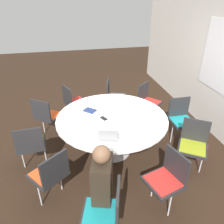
{
  "coord_description": "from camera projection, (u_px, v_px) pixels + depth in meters",
  "views": [
    {
      "loc": [
        3.16,
        -0.69,
        2.66
      ],
      "look_at": [
        0.0,
        0.0,
        0.83
      ],
      "focal_mm": 35.0,
      "sensor_mm": 36.0,
      "label": 1
    }
  ],
  "objects": [
    {
      "name": "chair_4",
      "position": [
        148.0,
        99.0,
        4.85
      ],
      "size": [
        0.6,
        0.61,
        0.87
      ],
      "rotation": [
        0.0,
        0.0,
        11.69
      ],
      "color": "#262628",
      "rests_on": "ground_plane"
    },
    {
      "name": "chair_9",
      "position": [
        50.0,
        173.0,
        2.91
      ],
      "size": [
        0.6,
        0.61,
        0.87
      ],
      "rotation": [
        0.0,
        0.0,
        14.8
      ],
      "color": "#262628",
      "rests_on": "ground_plane"
    },
    {
      "name": "chair_3",
      "position": [
        181.0,
        117.0,
        4.19
      ],
      "size": [
        0.42,
        0.44,
        0.87
      ],
      "rotation": [
        0.0,
        0.0,
        11.0
      ],
      "color": "#262628",
      "rests_on": "ground_plane"
    },
    {
      "name": "spiral_notebook",
      "position": [
        90.0,
        110.0,
        3.95
      ],
      "size": [
        0.25,
        0.26,
        0.02
      ],
      "color": "navy",
      "rests_on": "conference_table"
    },
    {
      "name": "handbag",
      "position": [
        197.0,
        147.0,
        3.99
      ],
      "size": [
        0.36,
        0.16,
        0.28
      ],
      "color": "#661E56",
      "rests_on": "ground_plane"
    },
    {
      "name": "person_0",
      "position": [
        101.0,
        181.0,
        2.53
      ],
      "size": [
        0.41,
        0.33,
        1.22
      ],
      "rotation": [
        0.0,
        0.0,
        9.13
      ],
      "color": "#2D2319",
      "rests_on": "ground_plane"
    },
    {
      "name": "conference_table",
      "position": [
        112.0,
        122.0,
        3.81
      ],
      "size": [
        1.92,
        1.92,
        0.73
      ],
      "color": "#B7B7BC",
      "rests_on": "ground_plane"
    },
    {
      "name": "chair_0",
      "position": [
        106.0,
        211.0,
        2.41
      ],
      "size": [
        0.54,
        0.53,
        0.87
      ],
      "rotation": [
        0.0,
        0.0,
        9.13
      ],
      "color": "#262628",
      "rests_on": "ground_plane"
    },
    {
      "name": "laptop",
      "position": [
        108.0,
        137.0,
        3.17
      ],
      "size": [
        0.3,
        0.34,
        0.21
      ],
      "rotation": [
        0.0,
        0.0,
        4.42
      ],
      "color": "#99999E",
      "rests_on": "conference_table"
    },
    {
      "name": "ground_plane",
      "position": [
        112.0,
        150.0,
        4.12
      ],
      "size": [
        16.0,
        16.0,
        0.0
      ],
      "primitive_type": "plane",
      "color": "black"
    },
    {
      "name": "cell_phone",
      "position": [
        104.0,
        118.0,
        3.72
      ],
      "size": [
        0.16,
        0.12,
        0.01
      ],
      "color": "black",
      "rests_on": "conference_table"
    },
    {
      "name": "chair_6",
      "position": [
        73.0,
        100.0,
        4.81
      ],
      "size": [
        0.57,
        0.56,
        0.87
      ],
      "rotation": [
        0.0,
        0.0,
        12.97
      ],
      "color": "#262628",
      "rests_on": "ground_plane"
    },
    {
      "name": "chair_8",
      "position": [
        31.0,
        143.0,
        3.47
      ],
      "size": [
        0.45,
        0.47,
        0.87
      ],
      "rotation": [
        0.0,
        0.0,
        14.21
      ],
      "color": "#262628",
      "rests_on": "ground_plane"
    },
    {
      "name": "chair_5",
      "position": [
        114.0,
        95.0,
        5.07
      ],
      "size": [
        0.54,
        0.53,
        0.87
      ],
      "rotation": [
        0.0,
        0.0,
        12.28
      ],
      "color": "#262628",
      "rests_on": "ground_plane"
    },
    {
      "name": "chair_1",
      "position": [
        167.0,
        176.0,
        2.85
      ],
      "size": [
        0.54,
        0.53,
        0.87
      ],
      "rotation": [
        0.0,
        0.0,
        9.71
      ],
      "color": "#262628",
      "rests_on": "ground_plane"
    },
    {
      "name": "chair_2",
      "position": [
        193.0,
        142.0,
        3.49
      ],
      "size": [
        0.59,
        0.6,
        0.87
      ],
      "rotation": [
        0.0,
        0.0,
        10.41
      ],
      "color": "#262628",
      "rests_on": "ground_plane"
    },
    {
      "name": "coffee_cup",
      "position": [
        112.0,
        101.0,
        4.23
      ],
      "size": [
        0.07,
        0.07,
        0.08
      ],
      "color": "white",
      "rests_on": "conference_table"
    },
    {
      "name": "chair_7",
      "position": [
        46.0,
        114.0,
        4.28
      ],
      "size": [
        0.6,
        0.6,
        0.87
      ],
      "rotation": [
        0.0,
        0.0,
        13.52
      ],
      "color": "#262628",
      "rests_on": "ground_plane"
    }
  ]
}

